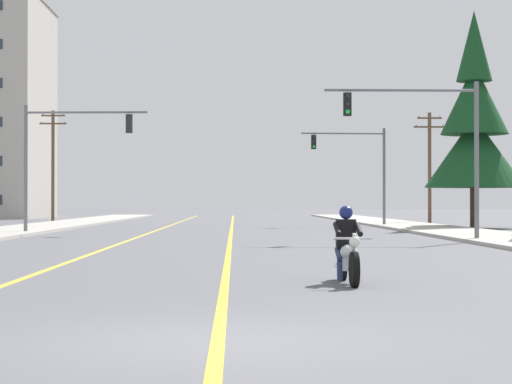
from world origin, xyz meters
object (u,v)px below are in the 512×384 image
(traffic_signal_near_right, at_px, (431,134))
(traffic_signal_near_left, at_px, (62,147))
(utility_pole_left_far, at_px, (53,162))
(motorcycle_with_rider, at_px, (348,252))
(conifer_tree_right_verge_far, at_px, (474,128))
(utility_pole_right_far, at_px, (430,163))
(traffic_signal_mid_right, at_px, (360,161))

(traffic_signal_near_right, relative_size, traffic_signal_near_left, 1.00)
(traffic_signal_near_left, distance_m, utility_pole_left_far, 31.31)
(traffic_signal_near_right, xyz_separation_m, traffic_signal_near_left, (-15.91, 9.25, -0.00))
(traffic_signal_near_left, bearing_deg, motorcycle_with_rider, -69.30)
(traffic_signal_near_right, height_order, conifer_tree_right_verge_far, conifer_tree_right_verge_far)
(traffic_signal_near_right, bearing_deg, utility_pole_right_far, 78.29)
(traffic_signal_near_left, relative_size, utility_pole_left_far, 0.69)
(utility_pole_right_far, bearing_deg, utility_pole_left_far, 165.03)
(motorcycle_with_rider, distance_m, traffic_signal_near_left, 29.74)
(motorcycle_with_rider, bearing_deg, traffic_signal_near_right, 73.40)
(utility_pole_right_far, xyz_separation_m, utility_pole_left_far, (-28.95, 7.74, 0.43))
(traffic_signal_near_left, distance_m, utility_pole_right_far, 32.17)
(traffic_signal_near_left, height_order, conifer_tree_right_verge_far, conifer_tree_right_verge_far)
(traffic_signal_near_left, bearing_deg, utility_pole_left_far, 101.74)
(traffic_signal_near_left, relative_size, conifer_tree_right_verge_far, 0.48)
(utility_pole_right_far, bearing_deg, conifer_tree_right_verge_far, -90.16)
(conifer_tree_right_verge_far, bearing_deg, traffic_signal_near_right, -109.03)
(utility_pole_right_far, bearing_deg, traffic_signal_mid_right, -123.97)
(traffic_signal_mid_right, height_order, conifer_tree_right_verge_far, conifer_tree_right_verge_far)
(traffic_signal_mid_right, xyz_separation_m, conifer_tree_right_verge_far, (6.36, -3.44, 1.80))
(traffic_signal_mid_right, distance_m, utility_pole_right_far, 11.45)
(conifer_tree_right_verge_far, bearing_deg, motorcycle_with_rider, -107.85)
(traffic_signal_near_right, xyz_separation_m, traffic_signal_mid_right, (0.27, 22.67, -0.04))
(traffic_signal_near_left, height_order, utility_pole_left_far, utility_pole_left_far)
(motorcycle_with_rider, bearing_deg, utility_pole_right_far, 76.49)
(utility_pole_right_far, height_order, conifer_tree_right_verge_far, conifer_tree_right_verge_far)
(motorcycle_with_rider, bearing_deg, traffic_signal_near_left, 110.70)
(traffic_signal_mid_right, relative_size, utility_pole_left_far, 0.69)
(traffic_signal_near_right, height_order, utility_pole_right_far, utility_pole_right_far)
(traffic_signal_mid_right, height_order, utility_pole_right_far, utility_pole_right_far)
(utility_pole_right_far, bearing_deg, motorcycle_with_rider, -103.51)
(utility_pole_right_far, distance_m, utility_pole_left_far, 29.97)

